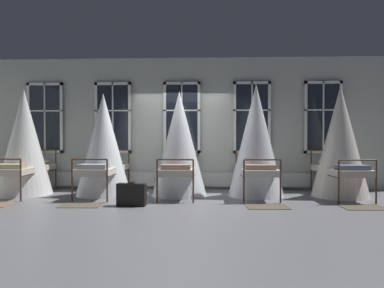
# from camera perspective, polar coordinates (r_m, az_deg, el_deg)

# --- Properties ---
(ground) EXTENTS (21.79, 21.79, 0.00)m
(ground) POSITION_cam_1_polar(r_m,az_deg,el_deg) (8.14, -2.24, -8.40)
(ground) COLOR slate
(back_wall_with_windows) EXTENTS (11.76, 0.10, 3.41)m
(back_wall_with_windows) POSITION_cam_1_polar(r_m,az_deg,el_deg) (9.37, -1.59, 3.30)
(back_wall_with_windows) COLOR #B2B7AD
(back_wall_with_windows) RESTS_ON ground
(window_bank) EXTENTS (8.20, 0.10, 2.71)m
(window_bank) POSITION_cam_1_polar(r_m,az_deg,el_deg) (9.25, -1.63, -0.64)
(window_bank) COLOR black
(window_bank) RESTS_ON ground
(cot_first) EXTENTS (1.26, 1.89, 2.47)m
(cot_first) POSITION_cam_1_polar(r_m,az_deg,el_deg) (9.23, -25.26, 0.08)
(cot_first) COLOR #4C3323
(cot_first) RESTS_ON ground
(cot_second) EXTENTS (1.26, 1.89, 2.37)m
(cot_second) POSITION_cam_1_polar(r_m,az_deg,el_deg) (8.54, -14.00, -0.25)
(cot_second) COLOR #4C3323
(cot_second) RESTS_ON ground
(cot_third) EXTENTS (1.26, 1.89, 2.40)m
(cot_third) POSITION_cam_1_polar(r_m,az_deg,el_deg) (8.21, -2.04, -0.17)
(cot_third) COLOR #4C3323
(cot_third) RESTS_ON ground
(cot_fourth) EXTENTS (1.26, 1.88, 2.57)m
(cot_fourth) POSITION_cam_1_polar(r_m,az_deg,el_deg) (8.28, 10.19, 0.38)
(cot_fourth) COLOR #4C3323
(cot_fourth) RESTS_ON ground
(cot_fifth) EXTENTS (1.26, 1.88, 2.52)m
(cot_fifth) POSITION_cam_1_polar(r_m,az_deg,el_deg) (8.72, 22.62, 0.20)
(cot_fifth) COLOR #4C3323
(cot_fifth) RESTS_ON ground
(rug_second) EXTENTS (0.82, 0.59, 0.01)m
(rug_second) POSITION_cam_1_polar(r_m,az_deg,el_deg) (7.42, -17.24, -9.33)
(rug_second) COLOR brown
(rug_second) RESTS_ON ground
(rug_fourth) EXTENTS (0.82, 0.59, 0.01)m
(rug_fourth) POSITION_cam_1_polar(r_m,az_deg,el_deg) (7.10, 11.95, -9.77)
(rug_fourth) COLOR brown
(rug_fourth) RESTS_ON ground
(rug_fifth) EXTENTS (0.81, 0.58, 0.01)m
(rug_fifth) POSITION_cam_1_polar(r_m,az_deg,el_deg) (7.61, 25.70, -9.12)
(rug_fifth) COLOR brown
(rug_fifth) RESTS_ON ground
(suitcase_dark) EXTENTS (0.57, 0.25, 0.47)m
(suitcase_dark) POSITION_cam_1_polar(r_m,az_deg,el_deg) (7.12, -9.64, -7.96)
(suitcase_dark) COLOR black
(suitcase_dark) RESTS_ON ground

